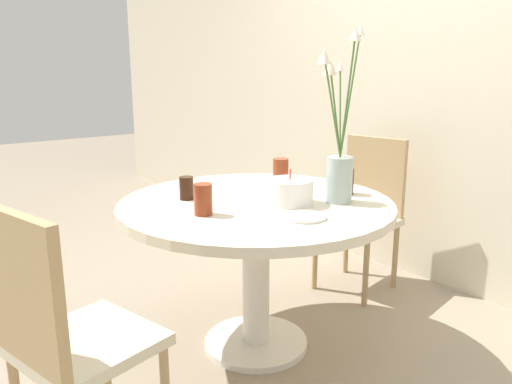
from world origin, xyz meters
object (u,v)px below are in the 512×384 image
(birthday_cake, at_px, (290,192))
(flower_vase, at_px, (339,153))
(chair_right_flank, at_px, (365,205))
(chair_near_front, at_px, (62,329))
(drink_glass_0, at_px, (186,188))
(drink_glass_1, at_px, (281,171))
(drink_glass_3, at_px, (345,181))
(drink_glass_2, at_px, (203,199))
(side_plate, at_px, (305,217))

(birthday_cake, xyz_separation_m, flower_vase, (0.11, 0.18, 0.16))
(chair_right_flank, bearing_deg, birthday_cake, -80.96)
(chair_near_front, relative_size, drink_glass_0, 8.65)
(chair_near_front, xyz_separation_m, flower_vase, (0.03, 1.19, 0.43))
(birthday_cake, height_order, drink_glass_0, birthday_cake)
(chair_near_front, height_order, drink_glass_1, chair_near_front)
(birthday_cake, bearing_deg, drink_glass_1, 144.26)
(drink_glass_1, height_order, drink_glass_3, drink_glass_1)
(chair_right_flank, bearing_deg, drink_glass_0, -102.20)
(drink_glass_1, xyz_separation_m, drink_glass_2, (0.22, -0.61, -0.00))
(chair_near_front, height_order, flower_vase, flower_vase)
(chair_right_flank, bearing_deg, drink_glass_3, -69.26)
(chair_right_flank, xyz_separation_m, drink_glass_1, (-0.04, -0.63, 0.28))
(drink_glass_0, bearing_deg, chair_near_front, -59.15)
(birthday_cake, distance_m, flower_vase, 0.27)
(chair_near_front, relative_size, birthday_cake, 4.46)
(drink_glass_1, bearing_deg, chair_right_flank, 86.49)
(chair_near_front, relative_size, drink_glass_1, 6.81)
(chair_right_flank, xyz_separation_m, side_plate, (0.47, -0.96, 0.22))
(birthday_cake, relative_size, drink_glass_1, 1.53)
(flower_vase, bearing_deg, chair_right_flank, 119.62)
(side_plate, bearing_deg, chair_right_flank, 116.19)
(drink_glass_1, bearing_deg, chair_near_front, -72.47)
(birthday_cake, height_order, side_plate, birthday_cake)
(chair_near_front, relative_size, drink_glass_3, 7.39)
(flower_vase, xyz_separation_m, side_plate, (0.09, -0.28, -0.21))
(chair_right_flank, relative_size, birthday_cake, 4.46)
(flower_vase, bearing_deg, drink_glass_1, 173.68)
(birthday_cake, distance_m, drink_glass_2, 0.39)
(birthday_cake, xyz_separation_m, drink_glass_0, (-0.35, -0.31, -0.00))
(side_plate, distance_m, drink_glass_3, 0.46)
(side_plate, bearing_deg, drink_glass_0, -159.42)
(birthday_cake, xyz_separation_m, drink_glass_1, (-0.32, 0.23, 0.01))
(side_plate, bearing_deg, birthday_cake, 152.55)
(chair_near_front, bearing_deg, drink_glass_2, -87.63)
(chair_right_flank, bearing_deg, drink_glass_2, -90.33)
(drink_glass_0, distance_m, drink_glass_2, 0.27)
(side_plate, bearing_deg, flower_vase, 107.05)
(birthday_cake, height_order, drink_glass_3, birthday_cake)
(chair_right_flank, height_order, birthday_cake, chair_right_flank)
(birthday_cake, bearing_deg, chair_right_flank, 107.84)
(chair_right_flank, distance_m, drink_glass_1, 0.69)
(drink_glass_1, height_order, drink_glass_2, drink_glass_1)
(chair_right_flank, xyz_separation_m, chair_near_front, (0.35, -1.88, 0.00))
(birthday_cake, xyz_separation_m, drink_glass_2, (-0.09, -0.38, 0.01))
(chair_right_flank, xyz_separation_m, drink_glass_3, (0.31, -0.54, 0.27))
(drink_glass_1, bearing_deg, drink_glass_0, -93.26)
(birthday_cake, xyz_separation_m, side_plate, (0.20, -0.10, -0.05))
(chair_right_flank, height_order, side_plate, chair_right_flank)
(chair_right_flank, distance_m, chair_near_front, 1.91)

